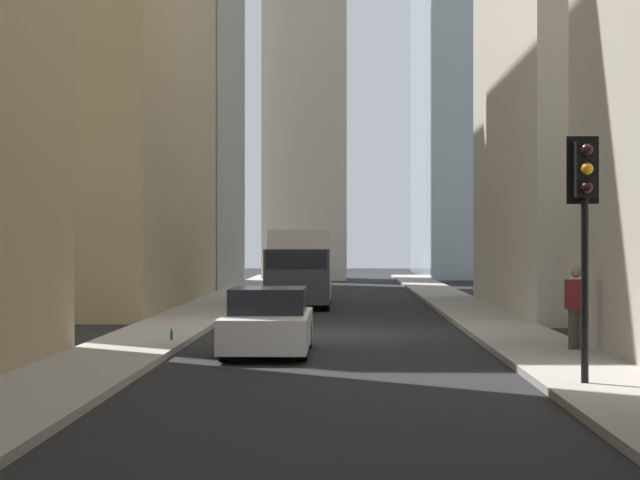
# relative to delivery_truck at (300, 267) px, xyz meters

# --- Properties ---
(ground_plane) EXTENTS (135.00, 135.00, 0.00)m
(ground_plane) POSITION_rel_delivery_truck_xyz_m (-11.62, -1.40, -1.46)
(ground_plane) COLOR black
(sidewalk_right) EXTENTS (90.00, 2.20, 0.14)m
(sidewalk_right) POSITION_rel_delivery_truck_xyz_m (-11.62, 3.10, -1.39)
(sidewalk_right) COLOR gray
(sidewalk_right) RESTS_ON ground_plane
(sidewalk_left) EXTENTS (90.00, 2.20, 0.14)m
(sidewalk_left) POSITION_rel_delivery_truck_xyz_m (-11.62, -5.90, -1.39)
(sidewalk_left) COLOR gray
(sidewalk_left) RESTS_ON ground_plane
(building_right_far) EXTENTS (13.68, 10.50, 25.50)m
(building_right_far) POSITION_rel_delivery_truck_xyz_m (16.48, 9.19, 11.30)
(building_right_far) COLOR gray
(building_right_far) RESTS_ON ground_plane
(delivery_truck) EXTENTS (6.46, 2.25, 2.84)m
(delivery_truck) POSITION_rel_delivery_truck_xyz_m (0.00, 0.00, 0.00)
(delivery_truck) COLOR silver
(delivery_truck) RESTS_ON ground_plane
(sedan_white) EXTENTS (4.30, 1.78, 1.42)m
(sedan_white) POSITION_rel_delivery_truck_xyz_m (-16.70, -0.00, -0.80)
(sedan_white) COLOR silver
(sedan_white) RESTS_ON ground_plane
(traffic_light_foreground) EXTENTS (0.43, 0.52, 3.98)m
(traffic_light_foreground) POSITION_rel_delivery_truck_xyz_m (-22.32, -5.50, 1.61)
(traffic_light_foreground) COLOR black
(traffic_light_foreground) RESTS_ON sidewalk_left
(pedestrian) EXTENTS (0.26, 0.44, 1.73)m
(pedestrian) POSITION_rel_delivery_truck_xyz_m (-16.91, -6.52, -0.38)
(pedestrian) COLOR #473D33
(pedestrian) RESTS_ON sidewalk_left
(discarded_bottle) EXTENTS (0.07, 0.07, 0.27)m
(discarded_bottle) POSITION_rel_delivery_truck_xyz_m (-14.94, 2.36, -1.21)
(discarded_bottle) COLOR #236033
(discarded_bottle) RESTS_ON sidewalk_right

